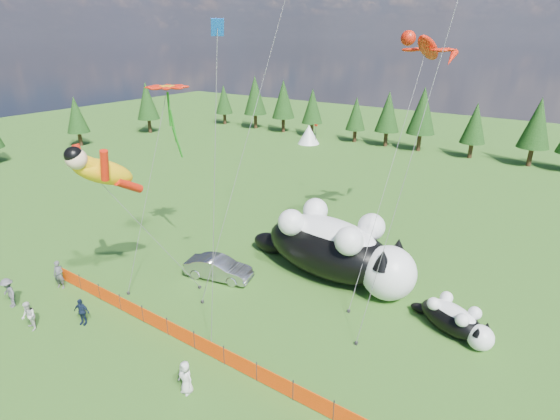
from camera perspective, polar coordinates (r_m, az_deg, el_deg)
ground at (r=26.23m, az=-7.88°, el=-13.28°), size 160.00×160.00×0.00m
safety_fence at (r=24.27m, az=-12.84°, el=-15.47°), size 22.06×0.06×1.10m
tree_line at (r=63.32m, az=20.63°, el=10.40°), size 90.00×4.00×8.00m
festival_tents at (r=57.32m, az=29.60°, el=5.19°), size 50.00×3.20×2.80m
cat_large at (r=28.79m, az=7.25°, el=-4.87°), size 12.56×5.24×4.53m
cat_small at (r=25.85m, az=21.90°, el=-13.12°), size 4.81×3.04×1.81m
car at (r=29.30m, az=-8.04°, el=-7.53°), size 4.75×2.62×1.48m
spectator_a at (r=31.20m, az=-26.93°, el=-7.55°), size 0.81×0.69×1.89m
spectator_b at (r=27.87m, az=-29.98°, el=-11.94°), size 0.92×0.66×1.71m
spectator_c at (r=27.10m, az=-24.49°, el=-11.98°), size 1.04×0.78×1.60m
spectator_d at (r=30.57m, az=-31.91°, el=-9.19°), size 1.26×0.71×1.88m
spectator_e at (r=21.23m, az=-12.22°, el=-20.59°), size 0.84×0.58×1.66m
superhero_kite at (r=25.77m, az=-22.03°, el=4.63°), size 5.15×5.75×10.64m
gecko_kite at (r=31.12m, az=18.79°, el=19.38°), size 3.50×13.07×17.22m
flower_kite at (r=27.88m, az=-14.53°, el=14.94°), size 2.98×6.04×12.81m
diamond_kite_c at (r=18.82m, az=-8.24°, el=19.76°), size 1.09×1.44×15.99m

